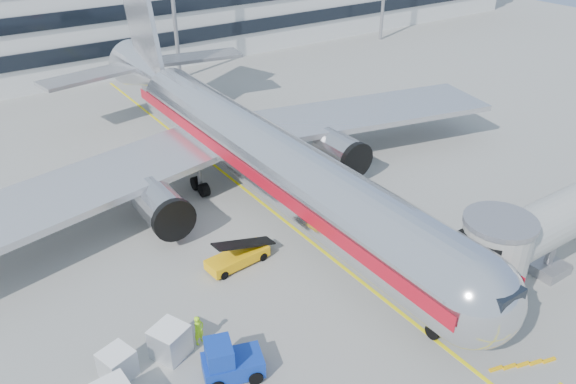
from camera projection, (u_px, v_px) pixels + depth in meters
ground at (341, 265)px, 36.86m from camera, size 180.00×180.00×0.00m
lead_in_line at (260, 202)px, 44.04m from camera, size 0.25×70.00×0.01m
main_jet at (247, 145)px, 43.19m from camera, size 50.95×48.70×16.06m
jet_bridge at (575, 213)px, 35.19m from camera, size 17.80×4.50×7.00m
terminal at (69, 1)px, 74.65m from camera, size 150.00×24.25×15.60m
belt_loader at (237, 257)px, 36.66m from camera, size 4.54×1.95×2.14m
baggage_tug at (229, 362)px, 28.24m from camera, size 3.41×2.68×2.27m
cargo_container_right at (117, 364)px, 28.35m from camera, size 1.88×1.88×1.60m
cargo_container_front at (170, 341)px, 29.59m from camera, size 2.24×2.24×1.80m
ramp_worker at (199, 330)px, 30.32m from camera, size 0.77×0.63×1.82m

